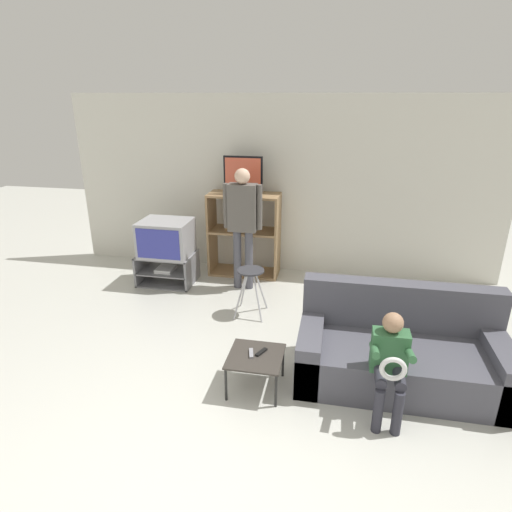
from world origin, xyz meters
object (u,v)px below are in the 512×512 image
Objects in this scene: remote_control_white at (251,353)px; media_shelf at (244,234)px; television_main at (166,238)px; folding_stool at (251,278)px; couch at (400,353)px; person_seated_child at (390,359)px; remote_control_black at (261,352)px; person_standing_adult at (243,218)px; television_flat at (243,176)px; snack_table at (256,359)px; tv_stand at (167,268)px.

media_shelf is at bearing 90.50° from remote_control_white.
folding_stool is (1.37, -0.70, -0.20)m from television_main.
person_seated_child is (-0.17, -0.54, 0.26)m from couch.
folding_stool is 1.42m from remote_control_black.
person_standing_adult is (1.10, 0.04, 0.34)m from television_main.
folding_stool is at bearing -73.58° from television_flat.
snack_table is 0.08m from remote_control_black.
person_standing_adult is at bearing -79.09° from media_shelf.
snack_table is (0.34, -1.41, -0.17)m from folding_stool.
folding_stool is 1.43m from remote_control_white.
media_shelf is 1.32m from folding_stool.
person_seated_child reaches higher than folding_stool.
media_shelf is 8.59× the size of remote_control_white.
couch reaches higher than snack_table.
remote_control_white is (0.30, -1.39, -0.12)m from folding_stool.
person_standing_adult is at bearing 1.58° from tv_stand.
television_main reaches higher than couch.
person_seated_child is (1.15, -0.13, 0.23)m from snack_table.
remote_control_white is (-0.04, 0.01, 0.04)m from snack_table.
media_shelf is 2.78m from snack_table.
snack_table is 1.18m from person_seated_child.
media_shelf is at bearing 104.78° from snack_table.
remote_control_white is (0.66, -2.65, -0.27)m from media_shelf.
television_flat reaches higher than person_standing_adult.
couch is (1.65, -1.00, -0.20)m from folding_stool.
person_standing_adult is at bearing 137.65° from couch.
person_seated_child is at bearing -107.08° from couch.
remote_control_black is at bearing 48.45° from snack_table.
folding_stool is at bearing -27.17° from television_main.
tv_stand is at bearing 156.60° from remote_control_black.
folding_stool is (0.36, -1.24, -1.01)m from television_flat.
snack_table is 3.45× the size of remote_control_white.
remote_control_white is at bearing 163.64° from snack_table.
television_main is 1.24× the size of television_flat.
television_main is at bearing -150.86° from media_shelf.
snack_table is 3.45× the size of remote_control_black.
tv_stand is 5.44× the size of remote_control_black.
television_flat is 0.60× the size of person_seated_child.
person_standing_adult is at bearing 2.33° from television_main.
remote_control_black is 2.30m from person_standing_adult.
media_shelf is 8.59× the size of remote_control_black.
tv_stand is at bearing 115.15° from remote_control_white.
person_seated_child reaches higher than snack_table.
television_main is 3.63m from person_seated_child.
couch is at bearing 72.92° from person_seated_child.
snack_table is (0.71, -2.64, -1.18)m from television_flat.
snack_table is at bearing -74.31° from person_standing_adult.
person_seated_child is (1.85, -2.78, -0.94)m from television_flat.
television_main is 1.55m from folding_stool.
remote_control_black is at bearing -74.07° from media_shelf.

